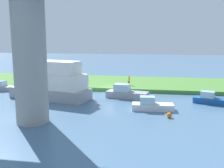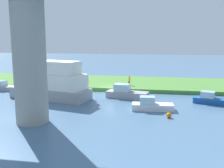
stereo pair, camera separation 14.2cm
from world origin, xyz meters
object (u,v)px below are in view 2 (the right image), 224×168
person_on_bank (129,80)px  motorboat_red (126,93)px  mooring_post (57,82)px  marker_buoy (169,115)px  houseboat_blue (3,87)px  bridge_pylon (30,61)px  skiff_small (211,99)px  motorboat_white (151,105)px  pontoon_yellow (52,83)px

person_on_bank → motorboat_red: bearing=93.0°
mooring_post → marker_buoy: (-15.72, 12.02, -0.75)m
person_on_bank → motorboat_red: person_on_bank is taller
motorboat_red → marker_buoy: (-5.04, 7.76, -0.36)m
houseboat_blue → marker_buoy: size_ratio=8.46×
bridge_pylon → skiff_small: bearing=-149.7°
bridge_pylon → houseboat_blue: (10.81, -12.87, -4.99)m
mooring_post → houseboat_blue: 7.59m
bridge_pylon → motorboat_red: bridge_pylon is taller
motorboat_white → mooring_post: bearing=-34.2°
bridge_pylon → pontoon_yellow: size_ratio=1.04×
marker_buoy → mooring_post: bearing=-37.4°
pontoon_yellow → motorboat_white: (-12.11, 3.13, -1.39)m
mooring_post → marker_buoy: mooring_post is taller
mooring_post → pontoon_yellow: bearing=106.3°
mooring_post → motorboat_red: bearing=158.3°
person_on_bank → motorboat_red: 6.07m
mooring_post → houseboat_blue: bearing=20.0°
mooring_post → skiff_small: bearing=164.9°
motorboat_red → houseboat_blue: (17.80, -1.66, -0.13)m
person_on_bank → pontoon_yellow: pontoon_yellow is taller
skiff_small → person_on_bank: bearing=-35.6°
motorboat_white → skiff_small: 7.72m
person_on_bank → skiff_small: person_on_bank is taller
motorboat_red → skiff_small: (-9.95, 1.33, -0.12)m
skiff_small → houseboat_blue: 27.91m
motorboat_white → bridge_pylon: bearing=30.1°
bridge_pylon → houseboat_blue: 17.53m
person_on_bank → houseboat_blue: person_on_bank is taller
motorboat_red → person_on_bank: bearing=-87.0°
mooring_post → pontoon_yellow: pontoon_yellow is taller
motorboat_red → marker_buoy: bearing=123.0°
pontoon_yellow → skiff_small: (-18.77, -0.78, -1.40)m
motorboat_red → skiff_small: motorboat_red is taller
skiff_small → houseboat_blue: bearing=-6.1°
mooring_post → pontoon_yellow: 6.69m
motorboat_white → skiff_small: bearing=-149.5°
bridge_pylon → houseboat_blue: bearing=-50.0°
motorboat_white → skiff_small: (-6.66, -3.92, -0.02)m
bridge_pylon → motorboat_white: size_ratio=2.52×
person_on_bank → mooring_post: bearing=9.8°
bridge_pylon → person_on_bank: size_ratio=7.88×
bridge_pylon → marker_buoy: bridge_pylon is taller
person_on_bank → pontoon_yellow: size_ratio=0.13×
person_on_bank → mooring_post: (10.37, 1.78, -0.20)m
motorboat_red → mooring_post: bearing=-21.7°
skiff_small → marker_buoy: (4.91, 6.44, -0.24)m
bridge_pylon → pontoon_yellow: bearing=-78.7°
marker_buoy → motorboat_white: bearing=-55.4°
bridge_pylon → mooring_post: bridge_pylon is taller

